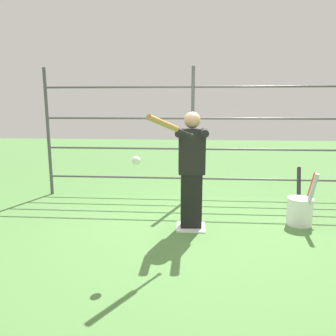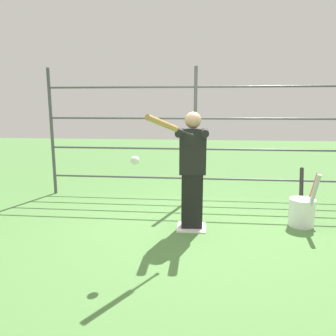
% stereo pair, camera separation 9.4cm
% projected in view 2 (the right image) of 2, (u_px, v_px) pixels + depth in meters
% --- Properties ---
extents(ground_plane, '(24.00, 24.00, 0.00)m').
position_uv_depth(ground_plane, '(191.00, 228.00, 4.63)').
color(ground_plane, '#4C7A3D').
extents(home_plate, '(0.40, 0.40, 0.02)m').
position_uv_depth(home_plate, '(191.00, 227.00, 4.62)').
color(home_plate, white).
rests_on(home_plate, ground).
extents(fence_backstop, '(5.50, 0.06, 2.38)m').
position_uv_depth(fence_backstop, '(195.00, 134.00, 5.96)').
color(fence_backstop, '#4C4C51').
rests_on(fence_backstop, ground).
extents(batter, '(0.42, 0.56, 1.62)m').
position_uv_depth(batter, '(192.00, 167.00, 4.44)').
color(batter, black).
rests_on(batter, ground).
extents(baseball_bat_swinging, '(0.49, 0.72, 0.30)m').
position_uv_depth(baseball_bat_swinging, '(166.00, 125.00, 3.55)').
color(baseball_bat_swinging, black).
extents(softball_in_flight, '(0.10, 0.10, 0.10)m').
position_uv_depth(softball_in_flight, '(135.00, 161.00, 3.47)').
color(softball_in_flight, white).
extents(bat_bucket, '(0.50, 0.93, 0.81)m').
position_uv_depth(bat_bucket, '(303.00, 210.00, 4.68)').
color(bat_bucket, white).
rests_on(bat_bucket, ground).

